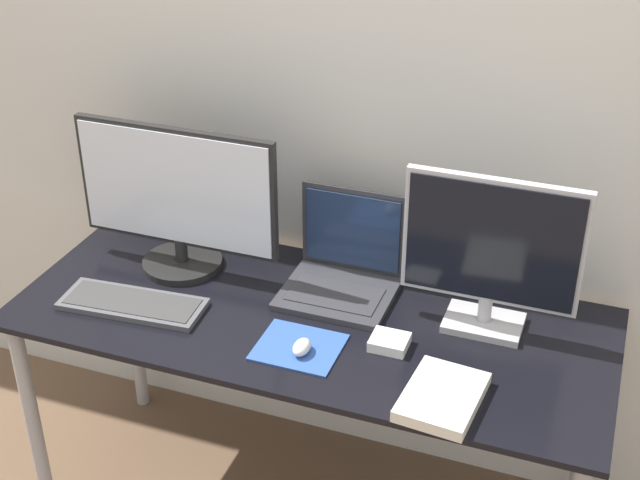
# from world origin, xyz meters

# --- Properties ---
(wall_back) EXTENTS (7.00, 0.05, 2.50)m
(wall_back) POSITION_xyz_m (0.00, 0.72, 1.25)
(wall_back) COLOR silver
(wall_back) RESTS_ON ground_plane
(desk) EXTENTS (1.60, 0.66, 0.73)m
(desk) POSITION_xyz_m (0.00, 0.33, 0.64)
(desk) COLOR black
(desk) RESTS_ON ground_plane
(monitor_left) EXTENTS (0.60, 0.23, 0.43)m
(monitor_left) POSITION_xyz_m (-0.44, 0.44, 0.94)
(monitor_left) COLOR black
(monitor_left) RESTS_ON desk
(monitor_right) EXTENTS (0.45, 0.14, 0.43)m
(monitor_right) POSITION_xyz_m (0.44, 0.45, 0.95)
(monitor_right) COLOR #B2B2B7
(monitor_right) RESTS_ON desk
(laptop) EXTENTS (0.30, 0.27, 0.27)m
(laptop) POSITION_xyz_m (0.04, 0.50, 0.79)
(laptop) COLOR #333338
(laptop) RESTS_ON desk
(keyboard) EXTENTS (0.40, 0.18, 0.02)m
(keyboard) POSITION_xyz_m (-0.47, 0.21, 0.73)
(keyboard) COLOR #4C4C51
(keyboard) RESTS_ON desk
(mousepad) EXTENTS (0.21, 0.18, 0.00)m
(mousepad) POSITION_xyz_m (0.02, 0.19, 0.73)
(mousepad) COLOR #2D519E
(mousepad) RESTS_ON desk
(mouse) EXTENTS (0.04, 0.07, 0.03)m
(mouse) POSITION_xyz_m (0.04, 0.16, 0.75)
(mouse) COLOR silver
(mouse) RESTS_ON mousepad
(book) EXTENTS (0.19, 0.25, 0.03)m
(book) POSITION_xyz_m (0.41, 0.11, 0.74)
(book) COLOR silver
(book) RESTS_ON desk
(power_brick) EXTENTS (0.09, 0.08, 0.03)m
(power_brick) POSITION_xyz_m (0.24, 0.27, 0.74)
(power_brick) COLOR white
(power_brick) RESTS_ON desk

